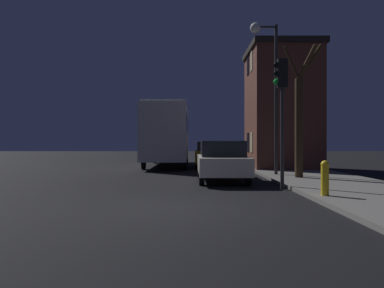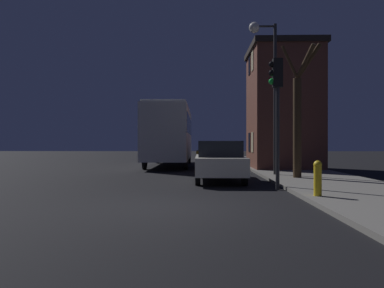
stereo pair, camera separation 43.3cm
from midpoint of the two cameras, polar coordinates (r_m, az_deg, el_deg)
The scene contains 9 objects.
ground_plane at distance 8.75m, azimuth -3.68°, elevation -9.54°, with size 120.00×120.00×0.00m, color black.
brick_building at distance 21.72m, azimuth 12.82°, elevation 5.53°, with size 3.77×4.68×6.75m.
streetlamp at distance 16.84m, azimuth 10.55°, elevation 11.49°, with size 1.20×0.46×6.59m.
traffic_light at distance 12.17m, azimuth 12.38°, elevation 7.20°, with size 0.43×0.24×4.13m.
bare_tree at distance 15.31m, azimuth 15.32°, elevation 4.25°, with size 1.49×0.99×5.14m.
bus at distance 24.12m, azimuth -4.24°, elevation 1.90°, with size 2.51×10.03×3.74m.
car_near_lane at distance 14.53m, azimuth 3.60°, elevation -2.48°, with size 1.80×4.74×1.55m.
car_mid_lane at distance 22.14m, azimuth 2.21°, elevation -1.60°, with size 1.80×3.81×1.55m.
fire_hydrant at distance 10.17m, azimuth 18.38°, elevation -4.81°, with size 0.21×0.21×0.91m.
Camera 1 is at (0.33, -8.61, 1.47)m, focal length 35.00 mm.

